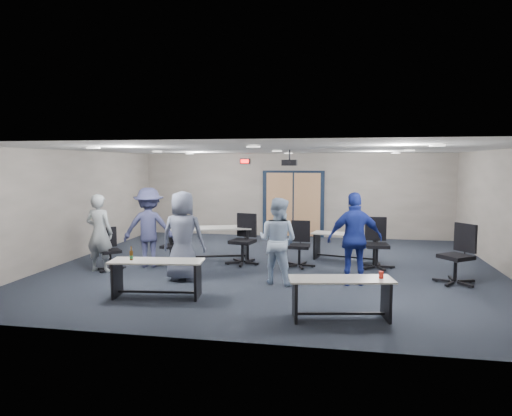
% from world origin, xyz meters
% --- Properties ---
extents(floor, '(10.00, 10.00, 0.00)m').
position_xyz_m(floor, '(0.00, 0.00, 0.00)').
color(floor, black).
rests_on(floor, ground).
extents(back_wall, '(10.00, 0.04, 2.70)m').
position_xyz_m(back_wall, '(0.00, 4.50, 1.35)').
color(back_wall, slate).
rests_on(back_wall, floor).
extents(front_wall, '(10.00, 0.04, 2.70)m').
position_xyz_m(front_wall, '(0.00, -4.50, 1.35)').
color(front_wall, slate).
rests_on(front_wall, floor).
extents(left_wall, '(0.04, 9.00, 2.70)m').
position_xyz_m(left_wall, '(-5.00, 0.00, 1.35)').
color(left_wall, slate).
rests_on(left_wall, floor).
extents(right_wall, '(0.04, 9.00, 2.70)m').
position_xyz_m(right_wall, '(5.00, 0.00, 1.35)').
color(right_wall, slate).
rests_on(right_wall, floor).
extents(ceiling, '(10.00, 9.00, 0.04)m').
position_xyz_m(ceiling, '(0.00, 0.00, 2.70)').
color(ceiling, silver).
rests_on(ceiling, back_wall).
extents(double_door, '(2.00, 0.07, 2.20)m').
position_xyz_m(double_door, '(0.00, 4.46, 1.05)').
color(double_door, black).
rests_on(double_door, back_wall).
extents(exit_sign, '(0.32, 0.07, 0.18)m').
position_xyz_m(exit_sign, '(-1.60, 4.44, 2.45)').
color(exit_sign, black).
rests_on(exit_sign, back_wall).
extents(ceiling_projector, '(0.35, 0.32, 0.37)m').
position_xyz_m(ceiling_projector, '(0.30, 0.50, 2.40)').
color(ceiling_projector, black).
rests_on(ceiling_projector, ceiling).
extents(ceiling_can_lights, '(6.24, 5.74, 0.02)m').
position_xyz_m(ceiling_can_lights, '(0.00, 0.25, 2.67)').
color(ceiling_can_lights, white).
rests_on(ceiling_can_lights, ceiling).
extents(table_front_left, '(1.70, 0.75, 0.92)m').
position_xyz_m(table_front_left, '(-1.72, -2.74, 0.46)').
color(table_front_left, '#A6A49D').
rests_on(table_front_left, floor).
extents(table_front_right, '(1.65, 0.81, 0.75)m').
position_xyz_m(table_front_right, '(1.52, -3.33, 0.44)').
color(table_front_right, '#A6A49D').
rests_on(table_front_right, floor).
extents(table_back_left, '(2.16, 1.28, 0.83)m').
position_xyz_m(table_back_left, '(-1.64, 0.35, 0.57)').
color(table_back_left, '#A6A49D').
rests_on(table_back_left, floor).
extents(table_back_right, '(1.72, 0.92, 0.66)m').
position_xyz_m(table_back_right, '(1.64, 1.02, 0.45)').
color(table_back_right, '#A6A49D').
rests_on(table_back_right, floor).
extents(chair_back_a, '(0.71, 0.71, 0.98)m').
position_xyz_m(chair_back_a, '(-2.37, -0.25, 0.49)').
color(chair_back_a, black).
rests_on(chair_back_a, floor).
extents(chair_back_b, '(0.90, 0.90, 1.19)m').
position_xyz_m(chair_back_b, '(-0.77, 0.14, 0.60)').
color(chair_back_b, black).
rests_on(chair_back_b, floor).
extents(chair_back_c, '(0.68, 0.68, 1.05)m').
position_xyz_m(chair_back_c, '(0.58, 0.11, 0.53)').
color(chair_back_c, black).
rests_on(chair_back_c, floor).
extents(chair_back_d, '(0.78, 0.78, 1.15)m').
position_xyz_m(chair_back_d, '(2.33, 0.27, 0.58)').
color(chair_back_d, black).
rests_on(chair_back_d, floor).
extents(chair_loose_left, '(0.85, 0.85, 0.95)m').
position_xyz_m(chair_loose_left, '(-3.53, -1.01, 0.48)').
color(chair_loose_left, black).
rests_on(chair_loose_left, floor).
extents(chair_loose_right, '(1.05, 1.05, 1.19)m').
position_xyz_m(chair_loose_right, '(3.76, -0.82, 0.60)').
color(chair_loose_right, black).
rests_on(chair_loose_right, floor).
extents(person_gray, '(0.65, 0.45, 1.72)m').
position_xyz_m(person_gray, '(-3.72, -1.12, 0.86)').
color(person_gray, '#959DA2').
rests_on(person_gray, floor).
extents(person_plaid, '(0.91, 0.60, 1.83)m').
position_xyz_m(person_plaid, '(-1.65, -1.51, 0.92)').
color(person_plaid, slate).
rests_on(person_plaid, floor).
extents(person_lightblue, '(1.00, 0.89, 1.71)m').
position_xyz_m(person_lightblue, '(0.28, -1.40, 0.86)').
color(person_lightblue, '#B1CAEB').
rests_on(person_lightblue, floor).
extents(person_navy, '(1.15, 0.68, 1.83)m').
position_xyz_m(person_navy, '(1.79, -1.24, 0.92)').
color(person_navy, navy).
rests_on(person_navy, floor).
extents(person_back, '(1.31, 0.93, 1.83)m').
position_xyz_m(person_back, '(-2.83, -0.47, 0.92)').
color(person_back, '#393C67').
rests_on(person_back, floor).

